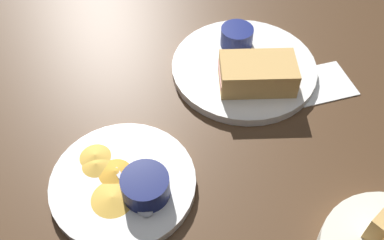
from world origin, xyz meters
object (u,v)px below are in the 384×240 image
(plate_sandwich_main, at_px, (244,68))
(plate_chips_companion, at_px, (123,183))
(ramekin_dark_sauce, at_px, (237,36))
(ramekin_light_gravy, at_px, (145,186))
(sandwich_half_near, at_px, (258,74))
(spoon_by_gravy_ramekin, at_px, (139,202))
(spoon_by_dark_ramekin, at_px, (239,61))

(plate_sandwich_main, xyz_separation_m, plate_chips_companion, (0.24, 0.21, 0.00))
(plate_chips_companion, bearing_deg, plate_sandwich_main, -138.34)
(ramekin_dark_sauce, xyz_separation_m, plate_chips_companion, (0.24, 0.27, -0.03))
(plate_chips_companion, relative_size, ramekin_light_gravy, 3.13)
(sandwich_half_near, relative_size, ramekin_dark_sauce, 2.29)
(ramekin_dark_sauce, distance_m, spoon_by_gravy_ramekin, 0.38)
(plate_sandwich_main, relative_size, sandwich_half_near, 1.89)
(plate_sandwich_main, bearing_deg, ramekin_light_gravy, 49.35)
(plate_chips_companion, xyz_separation_m, ramekin_light_gravy, (-0.03, 0.03, 0.03))
(ramekin_dark_sauce, bearing_deg, spoon_by_gravy_ramekin, 55.56)
(ramekin_light_gravy, distance_m, spoon_by_gravy_ramekin, 0.02)
(plate_sandwich_main, distance_m, ramekin_dark_sauce, 0.07)
(ramekin_light_gravy, bearing_deg, ramekin_dark_sauce, -124.27)
(spoon_by_dark_ramekin, distance_m, plate_chips_companion, 0.32)
(ramekin_dark_sauce, distance_m, ramekin_light_gravy, 0.36)
(spoon_by_dark_ramekin, height_order, plate_chips_companion, spoon_by_dark_ramekin)
(plate_chips_companion, height_order, spoon_by_gravy_ramekin, spoon_by_gravy_ramekin)
(sandwich_half_near, bearing_deg, spoon_by_dark_ramekin, -73.69)
(sandwich_half_near, height_order, plate_chips_companion, sandwich_half_near)
(spoon_by_dark_ramekin, bearing_deg, ramekin_dark_sauce, -97.51)
(plate_sandwich_main, bearing_deg, spoon_by_dark_ramekin, -48.19)
(ramekin_dark_sauce, height_order, spoon_by_dark_ramekin, ramekin_dark_sauce)
(ramekin_dark_sauce, relative_size, ramekin_light_gravy, 0.88)
(plate_sandwich_main, xyz_separation_m, spoon_by_dark_ramekin, (0.01, -0.01, 0.01))
(plate_chips_companion, distance_m, spoon_by_gravy_ramekin, 0.05)
(spoon_by_dark_ramekin, bearing_deg, plate_chips_companion, 43.86)
(plate_sandwich_main, bearing_deg, plate_chips_companion, 41.66)
(plate_sandwich_main, bearing_deg, sandwich_half_near, 100.36)
(ramekin_dark_sauce, height_order, spoon_by_gravy_ramekin, ramekin_dark_sauce)
(plate_sandwich_main, height_order, spoon_by_dark_ramekin, spoon_by_dark_ramekin)
(plate_sandwich_main, height_order, plate_chips_companion, same)
(plate_chips_companion, bearing_deg, ramekin_dark_sauce, -131.03)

